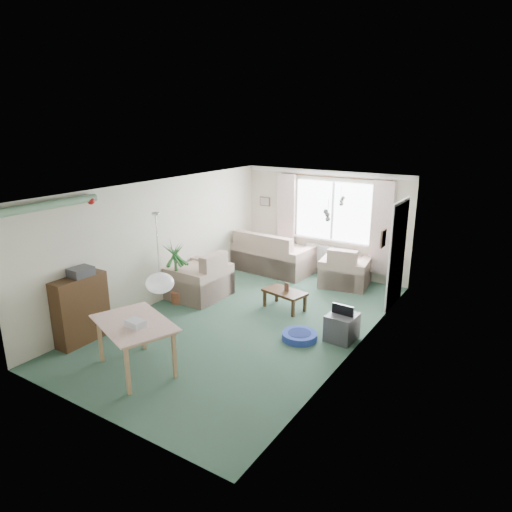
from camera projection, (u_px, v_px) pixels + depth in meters
The scene contains 25 objects.
ground at pixel (247, 321), 8.19m from camera, with size 6.50×6.50×0.00m, color #2E4C3C.
window at pixel (333, 211), 10.27m from camera, with size 1.80×0.03×1.30m, color white.
curtain_rod at pixel (333, 177), 9.98m from camera, with size 2.60×0.03×0.03m, color black.
curtain_left at pixel (286, 216), 10.85m from camera, with size 0.45×0.08×2.00m, color beige.
curtain_right at pixel (381, 228), 9.66m from camera, with size 0.45×0.08×2.00m, color beige.
radiator at pixel (330, 258), 10.55m from camera, with size 1.20×0.10×0.55m, color white.
doorway at pixel (398, 255), 8.66m from camera, with size 0.03×0.95×2.00m, color black.
pendant_lamp at pixel (160, 283), 5.80m from camera, with size 0.36×0.36×0.36m, color white.
tinsel_garland at pixel (50, 205), 6.66m from camera, with size 1.60×1.60×0.12m, color #196626.
bauble_cluster_a at pixel (341, 198), 7.61m from camera, with size 0.20×0.20×0.20m, color silver.
bauble_cluster_b at pixel (328, 212), 6.49m from camera, with size 0.20×0.20×0.20m, color silver.
wall_picture_back at pixel (265, 201), 11.18m from camera, with size 0.28×0.03×0.22m, color brown.
wall_picture_right at pixel (383, 238), 7.70m from camera, with size 0.03×0.24×0.30m, color brown.
sofa at pixel (272, 251), 10.84m from camera, with size 1.92×1.02×0.96m, color beige.
armchair_corner at pixel (346, 266), 9.88m from camera, with size 0.99×0.93×0.88m, color beige.
armchair_left at pixel (198, 274), 9.22m from camera, with size 1.08×1.02×0.96m, color beige.
coffee_table at pixel (285, 300), 8.68m from camera, with size 0.81×0.45×0.36m, color black.
photo_frame at pixel (287, 287), 8.62m from camera, with size 0.12×0.02×0.16m, color brown.
bookshelf at pixel (81, 309), 7.32m from camera, with size 0.30×0.90×1.10m, color black.
hifi_box at pixel (81, 272), 7.19m from camera, with size 0.28×0.35×0.14m, color #35353A.
houseplant at pixel (176, 273), 8.86m from camera, with size 0.53×0.53×1.23m, color #1F5B24.
dining_table at pixel (136, 347), 6.52m from camera, with size 1.16×0.77×0.72m, color tan.
gift_box at pixel (136, 324), 6.25m from camera, with size 0.25×0.18×0.12m, color silver.
tv_cube at pixel (342, 327), 7.45m from camera, with size 0.44×0.49×0.44m, color #323337.
pet_bed at pixel (299, 336), 7.50m from camera, with size 0.58×0.58×0.12m, color navy.
Camera 1 is at (4.16, -6.25, 3.48)m, focal length 32.00 mm.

